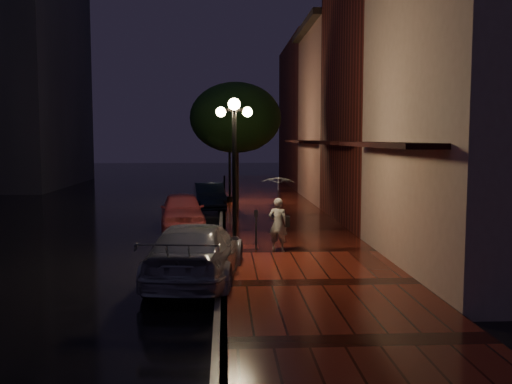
% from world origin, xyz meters
% --- Properties ---
extents(ground, '(120.00, 120.00, 0.00)m').
position_xyz_m(ground, '(0.00, 0.00, 0.00)').
color(ground, black).
rests_on(ground, ground).
extents(sidewalk, '(4.50, 60.00, 0.15)m').
position_xyz_m(sidewalk, '(2.25, 0.00, 0.07)').
color(sidewalk, '#44140C').
rests_on(sidewalk, ground).
extents(curb, '(0.25, 60.00, 0.15)m').
position_xyz_m(curb, '(0.00, 0.00, 0.07)').
color(curb, '#595451').
rests_on(curb, ground).
extents(storefront_near, '(5.00, 8.00, 8.50)m').
position_xyz_m(storefront_near, '(7.00, -6.00, 4.25)').
color(storefront_near, gray).
rests_on(storefront_near, ground).
extents(storefront_mid, '(5.00, 8.00, 11.00)m').
position_xyz_m(storefront_mid, '(7.00, 2.00, 5.50)').
color(storefront_mid, '#511914').
rests_on(storefront_mid, ground).
extents(storefront_far, '(5.00, 8.00, 9.00)m').
position_xyz_m(storefront_far, '(7.00, 10.00, 4.50)').
color(storefront_far, '#8C5951').
rests_on(storefront_far, ground).
extents(storefront_extra, '(5.00, 12.00, 10.00)m').
position_xyz_m(storefront_extra, '(7.00, 20.00, 5.00)').
color(storefront_extra, '#511914').
rests_on(storefront_extra, ground).
extents(streetlamp_near, '(0.96, 0.36, 4.31)m').
position_xyz_m(streetlamp_near, '(0.35, -5.00, 2.60)').
color(streetlamp_near, black).
rests_on(streetlamp_near, sidewalk).
extents(streetlamp_far, '(0.96, 0.36, 4.31)m').
position_xyz_m(streetlamp_far, '(0.35, 9.00, 2.60)').
color(streetlamp_far, black).
rests_on(streetlamp_far, sidewalk).
extents(street_tree, '(4.16, 4.16, 5.80)m').
position_xyz_m(street_tree, '(0.61, 5.99, 4.24)').
color(street_tree, black).
rests_on(street_tree, sidewalk).
extents(pink_car, '(2.01, 4.13, 1.36)m').
position_xyz_m(pink_car, '(-1.53, 1.56, 0.68)').
color(pink_car, '#E96064').
rests_on(pink_car, ground).
extents(navy_car, '(1.73, 3.99, 1.28)m').
position_xyz_m(navy_car, '(-0.65, 7.19, 0.64)').
color(navy_car, black).
rests_on(navy_car, ground).
extents(silver_car, '(2.50, 5.05, 1.41)m').
position_xyz_m(silver_car, '(-0.60, -6.73, 0.71)').
color(silver_car, '#95949B').
rests_on(silver_car, ground).
extents(woman_with_umbrella, '(0.91, 0.92, 2.18)m').
position_xyz_m(woman_with_umbrella, '(1.63, -3.89, 1.59)').
color(woman_with_umbrella, silver).
rests_on(woman_with_umbrella, sidewalk).
extents(parking_meter, '(0.11, 0.08, 1.18)m').
position_xyz_m(parking_meter, '(1.00, -3.68, 0.86)').
color(parking_meter, black).
rests_on(parking_meter, sidewalk).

